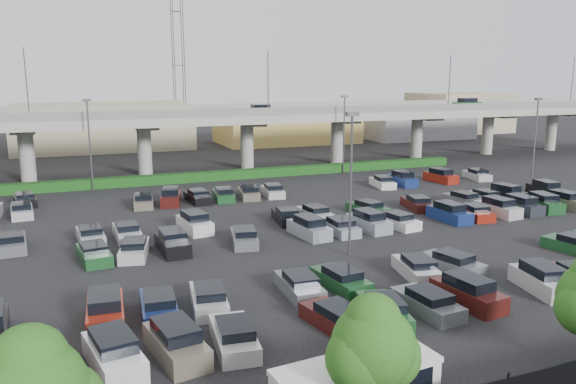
{
  "coord_description": "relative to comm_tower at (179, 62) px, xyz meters",
  "views": [
    {
      "loc": [
        -18.54,
        -42.52,
        12.66
      ],
      "look_at": [
        0.68,
        5.7,
        2.0
      ],
      "focal_mm": 35.0,
      "sensor_mm": 36.0,
      "label": 1
    }
  ],
  "objects": [
    {
      "name": "comm_tower",
      "position": [
        0.0,
        0.0,
        0.0
      ],
      "size": [
        2.4,
        2.4,
        30.0
      ],
      "color": "#48484D",
      "rests_on": "ground"
    },
    {
      "name": "light_poles",
      "position": [
        -8.12,
        -72.0,
        -9.37
      ],
      "size": [
        66.9,
        48.38,
        10.3
      ],
      "color": "#48484D",
      "rests_on": "ground"
    },
    {
      "name": "parked_cars",
      "position": [
        -4.96,
        -78.24,
        -14.99
      ],
      "size": [
        63.07,
        41.65,
        1.67
      ],
      "color": "#8B929F",
      "rests_on": "ground"
    },
    {
      "name": "distant_buildings",
      "position": [
        8.38,
        -12.19,
        -11.87
      ],
      "size": [
        138.0,
        24.0,
        9.0
      ],
      "color": "gray",
      "rests_on": "ground"
    },
    {
      "name": "overpass",
      "position": [
        -4.21,
        -42.04,
        -8.64
      ],
      "size": [
        150.0,
        13.0,
        15.8
      ],
      "color": "gray",
      "rests_on": "ground"
    },
    {
      "name": "ground",
      "position": [
        -4.0,
        -74.0,
        -15.61
      ],
      "size": [
        280.0,
        280.0,
        0.0
      ],
      "primitive_type": "plane",
      "color": "black"
    },
    {
      "name": "hedge",
      "position": [
        -4.0,
        -49.0,
        -15.06
      ],
      "size": [
        66.0,
        1.6,
        1.1
      ],
      "primitive_type": "cube",
      "color": "#123F13",
      "rests_on": "ground"
    },
    {
      "name": "tree_row",
      "position": [
        -3.3,
        -100.53,
        -12.09
      ],
      "size": [
        65.07,
        3.66,
        5.94
      ],
      "color": "#332316",
      "rests_on": "ground"
    }
  ]
}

